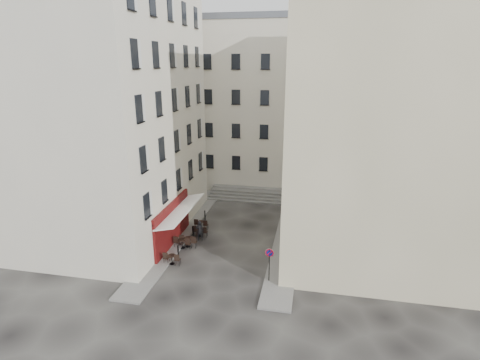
% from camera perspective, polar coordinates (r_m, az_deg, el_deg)
% --- Properties ---
extents(ground, '(90.00, 90.00, 0.00)m').
position_cam_1_polar(ground, '(28.90, -2.49, -11.32)').
color(ground, black).
rests_on(ground, ground).
extents(sidewalk_left, '(2.00, 22.00, 0.12)m').
position_cam_1_polar(sidewalk_left, '(33.50, -8.39, -7.16)').
color(sidewalk_left, slate).
rests_on(sidewalk_left, ground).
extents(sidewalk_right, '(2.00, 18.00, 0.12)m').
position_cam_1_polar(sidewalk_right, '(30.89, 7.11, -9.32)').
color(sidewalk_right, slate).
rests_on(sidewalk_right, ground).
extents(building_left, '(12.20, 16.20, 20.60)m').
position_cam_1_polar(building_left, '(32.43, -20.01, 10.06)').
color(building_left, beige).
rests_on(building_left, ground).
extents(building_right, '(12.20, 14.20, 18.60)m').
position_cam_1_polar(building_right, '(28.75, 20.00, 7.21)').
color(building_right, '#B8AF88').
rests_on(building_right, ground).
extents(building_back, '(18.20, 10.20, 18.60)m').
position_cam_1_polar(building_back, '(44.39, 2.05, 11.51)').
color(building_back, beige).
rests_on(building_back, ground).
extents(cafe_storefront, '(1.74, 7.30, 3.50)m').
position_cam_1_polar(cafe_storefront, '(30.15, -10.12, -6.35)').
color(cafe_storefront, '#480A0C').
rests_on(cafe_storefront, ground).
extents(stone_steps, '(9.00, 3.15, 0.80)m').
position_cam_1_polar(stone_steps, '(40.00, 1.81, -2.28)').
color(stone_steps, '#5C5A58').
rests_on(stone_steps, ground).
extents(bollard_near, '(0.12, 0.12, 0.98)m').
position_cam_1_polar(bollard_near, '(28.70, -9.42, -10.59)').
color(bollard_near, black).
rests_on(bollard_near, ground).
extents(bollard_mid, '(0.12, 0.12, 0.98)m').
position_cam_1_polar(bollard_mid, '(31.64, -7.19, -7.71)').
color(bollard_mid, black).
rests_on(bollard_mid, ground).
extents(bollard_far, '(0.12, 0.12, 0.98)m').
position_cam_1_polar(bollard_far, '(34.68, -5.36, -5.32)').
color(bollard_far, black).
rests_on(bollard_far, ground).
extents(no_parking_sign, '(0.56, 0.11, 2.43)m').
position_cam_1_polar(no_parking_sign, '(24.91, 4.50, -11.89)').
color(no_parking_sign, black).
rests_on(no_parking_sign, ground).
extents(bistro_table_a, '(1.28, 0.60, 0.90)m').
position_cam_1_polar(bistro_table_a, '(27.88, -10.32, -11.69)').
color(bistro_table_a, black).
rests_on(bistro_table_a, ground).
extents(bistro_table_b, '(1.39, 0.65, 0.98)m').
position_cam_1_polar(bistro_table_b, '(29.89, -8.74, -9.41)').
color(bistro_table_b, black).
rests_on(bistro_table_b, ground).
extents(bistro_table_c, '(1.41, 0.66, 0.99)m').
position_cam_1_polar(bistro_table_c, '(30.07, -7.90, -9.19)').
color(bistro_table_c, black).
rests_on(bistro_table_c, ground).
extents(bistro_table_d, '(1.29, 0.60, 0.91)m').
position_cam_1_polar(bistro_table_d, '(31.67, -6.12, -7.76)').
color(bistro_table_d, black).
rests_on(bistro_table_d, ground).
extents(bistro_table_e, '(1.24, 0.58, 0.87)m').
position_cam_1_polar(bistro_table_e, '(33.01, -5.92, -6.71)').
color(bistro_table_e, black).
rests_on(bistro_table_e, ground).
extents(pedestrian, '(0.70, 0.54, 1.71)m').
position_cam_1_polar(pedestrian, '(30.83, -6.15, -7.70)').
color(pedestrian, black).
rests_on(pedestrian, ground).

